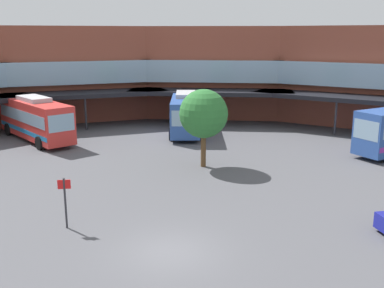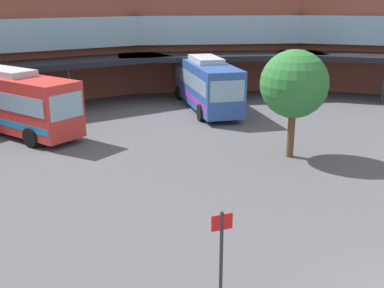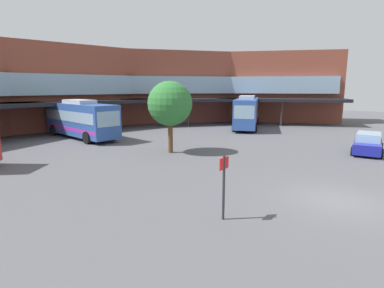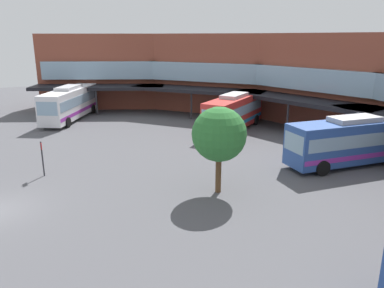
{
  "view_description": "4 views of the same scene",
  "coord_description": "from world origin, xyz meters",
  "px_view_note": "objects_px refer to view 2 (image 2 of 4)",
  "views": [
    {
      "loc": [
        -1.27,
        -17.71,
        9.08
      ],
      "look_at": [
        2.1,
        8.9,
        2.52
      ],
      "focal_mm": 42.54,
      "sensor_mm": 36.0,
      "label": 1
    },
    {
      "loc": [
        -9.25,
        -6.89,
        7.77
      ],
      "look_at": [
        -2.11,
        12.13,
        1.37
      ],
      "focal_mm": 43.68,
      "sensor_mm": 36.0,
      "label": 2
    },
    {
      "loc": [
        -14.17,
        -2.42,
        4.95
      ],
      "look_at": [
        0.14,
        8.09,
        1.64
      ],
      "focal_mm": 28.62,
      "sensor_mm": 36.0,
      "label": 3
    },
    {
      "loc": [
        22.02,
        1.03,
        9.41
      ],
      "look_at": [
        -0.73,
        12.73,
        2.06
      ],
      "focal_mm": 35.04,
      "sensor_mm": 36.0,
      "label": 4
    }
  ],
  "objects_px": {
    "stop_sign_post": "(221,245)",
    "plaza_tree": "(294,84)",
    "bus_2": "(10,101)",
    "bus_0": "(206,83)"
  },
  "relations": [
    {
      "from": "stop_sign_post",
      "to": "plaza_tree",
      "type": "bearing_deg",
      "value": 49.51
    },
    {
      "from": "bus_2",
      "to": "stop_sign_post",
      "type": "distance_m",
      "value": 19.87
    },
    {
      "from": "bus_0",
      "to": "stop_sign_post",
      "type": "height_order",
      "value": "bus_0"
    },
    {
      "from": "bus_0",
      "to": "bus_2",
      "type": "relative_size",
      "value": 1.07
    },
    {
      "from": "bus_2",
      "to": "plaza_tree",
      "type": "height_order",
      "value": "plaza_tree"
    },
    {
      "from": "bus_2",
      "to": "plaza_tree",
      "type": "bearing_deg",
      "value": 19.67
    },
    {
      "from": "bus_0",
      "to": "bus_2",
      "type": "distance_m",
      "value": 13.4
    },
    {
      "from": "bus_0",
      "to": "plaza_tree",
      "type": "distance_m",
      "value": 11.77
    },
    {
      "from": "bus_2",
      "to": "plaza_tree",
      "type": "distance_m",
      "value": 16.52
    },
    {
      "from": "plaza_tree",
      "to": "bus_2",
      "type": "bearing_deg",
      "value": 143.4
    }
  ]
}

